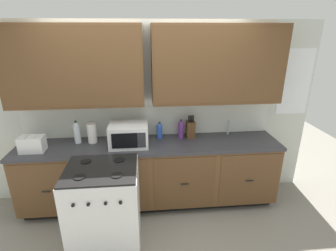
{
  "coord_description": "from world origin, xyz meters",
  "views": [
    {
      "loc": [
        -0.05,
        -2.74,
        2.3
      ],
      "look_at": [
        0.23,
        0.27,
        1.17
      ],
      "focal_mm": 27.61,
      "sensor_mm": 36.0,
      "label": 1
    }
  ],
  "objects_px": {
    "knife_block": "(191,129)",
    "bottle_clear": "(77,132)",
    "toaster": "(32,144)",
    "bottle_violet": "(181,129)",
    "paper_towel_roll": "(92,133)",
    "stove_range": "(104,206)",
    "bottle_blue": "(159,130)",
    "microwave": "(129,135)"
  },
  "relations": [
    {
      "from": "bottle_violet",
      "to": "paper_towel_roll",
      "type": "bearing_deg",
      "value": -177.58
    },
    {
      "from": "microwave",
      "to": "knife_block",
      "type": "distance_m",
      "value": 0.84
    },
    {
      "from": "bottle_clear",
      "to": "bottle_blue",
      "type": "relative_size",
      "value": 1.31
    },
    {
      "from": "paper_towel_roll",
      "to": "bottle_violet",
      "type": "xyz_separation_m",
      "value": [
        1.16,
        0.05,
        -0.0
      ]
    },
    {
      "from": "bottle_blue",
      "to": "bottle_clear",
      "type": "bearing_deg",
      "value": -177.3
    },
    {
      "from": "stove_range",
      "to": "bottle_clear",
      "type": "distance_m",
      "value": 1.03
    },
    {
      "from": "paper_towel_roll",
      "to": "bottle_violet",
      "type": "relative_size",
      "value": 1.01
    },
    {
      "from": "toaster",
      "to": "bottle_blue",
      "type": "distance_m",
      "value": 1.56
    },
    {
      "from": "stove_range",
      "to": "bottle_blue",
      "type": "relative_size",
      "value": 4.17
    },
    {
      "from": "stove_range",
      "to": "bottle_violet",
      "type": "bearing_deg",
      "value": 39.5
    },
    {
      "from": "microwave",
      "to": "bottle_violet",
      "type": "bearing_deg",
      "value": 14.91
    },
    {
      "from": "microwave",
      "to": "bottle_violet",
      "type": "distance_m",
      "value": 0.71
    },
    {
      "from": "stove_range",
      "to": "bottle_violet",
      "type": "relative_size",
      "value": 3.71
    },
    {
      "from": "bottle_clear",
      "to": "paper_towel_roll",
      "type": "bearing_deg",
      "value": -1.27
    },
    {
      "from": "knife_block",
      "to": "bottle_violet",
      "type": "height_order",
      "value": "knife_block"
    },
    {
      "from": "microwave",
      "to": "toaster",
      "type": "height_order",
      "value": "microwave"
    },
    {
      "from": "knife_block",
      "to": "bottle_clear",
      "type": "height_order",
      "value": "knife_block"
    },
    {
      "from": "bottle_violet",
      "to": "toaster",
      "type": "bearing_deg",
      "value": -172.1
    },
    {
      "from": "bottle_violet",
      "to": "bottle_clear",
      "type": "distance_m",
      "value": 1.35
    },
    {
      "from": "bottle_violet",
      "to": "bottle_blue",
      "type": "distance_m",
      "value": 0.29
    },
    {
      "from": "toaster",
      "to": "bottle_clear",
      "type": "relative_size",
      "value": 0.94
    },
    {
      "from": "paper_towel_roll",
      "to": "bottle_blue",
      "type": "bearing_deg",
      "value": 3.55
    },
    {
      "from": "microwave",
      "to": "bottle_clear",
      "type": "bearing_deg",
      "value": 168.24
    },
    {
      "from": "toaster",
      "to": "bottle_clear",
      "type": "height_order",
      "value": "bottle_clear"
    },
    {
      "from": "microwave",
      "to": "stove_range",
      "type": "bearing_deg",
      "value": -113.95
    },
    {
      "from": "paper_towel_roll",
      "to": "bottle_clear",
      "type": "bearing_deg",
      "value": 178.73
    },
    {
      "from": "stove_range",
      "to": "toaster",
      "type": "bearing_deg",
      "value": 148.53
    },
    {
      "from": "microwave",
      "to": "bottle_violet",
      "type": "relative_size",
      "value": 1.87
    },
    {
      "from": "paper_towel_roll",
      "to": "bottle_violet",
      "type": "height_order",
      "value": "paper_towel_roll"
    },
    {
      "from": "knife_block",
      "to": "bottle_clear",
      "type": "distance_m",
      "value": 1.49
    },
    {
      "from": "bottle_blue",
      "to": "toaster",
      "type": "bearing_deg",
      "value": -170.45
    },
    {
      "from": "stove_range",
      "to": "toaster",
      "type": "distance_m",
      "value": 1.16
    },
    {
      "from": "microwave",
      "to": "paper_towel_roll",
      "type": "relative_size",
      "value": 1.85
    },
    {
      "from": "knife_block",
      "to": "bottle_clear",
      "type": "bearing_deg",
      "value": -177.97
    },
    {
      "from": "knife_block",
      "to": "bottle_blue",
      "type": "xyz_separation_m",
      "value": [
        -0.42,
        -0.0,
        -0.0
      ]
    },
    {
      "from": "knife_block",
      "to": "bottle_violet",
      "type": "xyz_separation_m",
      "value": [
        -0.13,
        -0.01,
        0.01
      ]
    },
    {
      "from": "toaster",
      "to": "knife_block",
      "type": "height_order",
      "value": "knife_block"
    },
    {
      "from": "toaster",
      "to": "bottle_clear",
      "type": "distance_m",
      "value": 0.52
    },
    {
      "from": "toaster",
      "to": "bottle_violet",
      "type": "distance_m",
      "value": 1.85
    },
    {
      "from": "bottle_blue",
      "to": "bottle_violet",
      "type": "bearing_deg",
      "value": -1.0
    },
    {
      "from": "toaster",
      "to": "bottle_violet",
      "type": "xyz_separation_m",
      "value": [
        1.83,
        0.25,
        0.03
      ]
    },
    {
      "from": "microwave",
      "to": "knife_block",
      "type": "bearing_deg",
      "value": 13.1
    }
  ]
}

